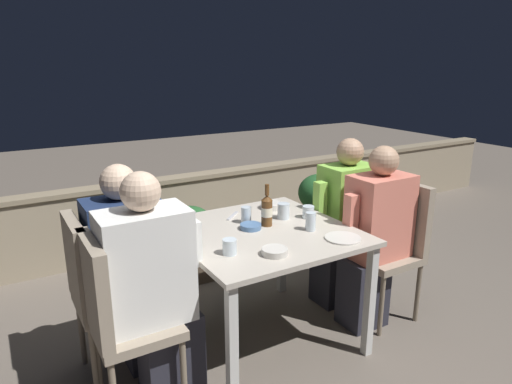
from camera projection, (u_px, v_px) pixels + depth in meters
name	position (u px, v px, depth m)	size (l,w,h in m)	color
ground_plane	(262.00, 338.00, 2.95)	(16.00, 16.00, 0.00)	#665B51
parapet_wall	(166.00, 213.00, 4.28)	(9.00, 0.18, 0.69)	gray
dining_table	(262.00, 243.00, 2.77)	(1.02, 1.03, 0.74)	#BCB2A3
planter_hedge	(168.00, 243.00, 3.61)	(0.79, 0.47, 0.60)	brown
chair_left_near	(115.00, 311.00, 2.18)	(0.41, 0.40, 0.95)	gray
person_white_polo	(155.00, 291.00, 2.26)	(0.50, 0.26, 1.24)	#282833
chair_left_far	(96.00, 284.00, 2.44)	(0.41, 0.40, 0.95)	gray
person_navy_jumper	(132.00, 269.00, 2.53)	(0.48, 0.26, 1.21)	#282833
chair_right_near	(395.00, 237.00, 3.09)	(0.41, 0.40, 0.95)	gray
person_coral_top	(374.00, 237.00, 2.98)	(0.48, 0.26, 1.22)	#282833
chair_right_far	(363.00, 222.00, 3.39)	(0.41, 0.40, 0.95)	gray
person_green_blouse	(342.00, 221.00, 3.28)	(0.47, 0.26, 1.21)	#282833
beer_bottle	(267.00, 210.00, 2.80)	(0.07, 0.07, 0.26)	brown
plate_0	(343.00, 238.00, 2.61)	(0.21, 0.21, 0.01)	silver
bowl_0	(251.00, 226.00, 2.76)	(0.13, 0.13, 0.03)	#4C709E
bowl_1	(272.00, 205.00, 3.15)	(0.15, 0.15, 0.04)	beige
bowl_2	(275.00, 251.00, 2.39)	(0.14, 0.14, 0.04)	beige
glass_cup_0	(246.00, 215.00, 2.85)	(0.06, 0.06, 0.10)	silver
glass_cup_1	(308.00, 212.00, 2.95)	(0.08, 0.08, 0.08)	silver
glass_cup_2	(311.00, 221.00, 2.73)	(0.06, 0.06, 0.11)	silver
glass_cup_3	(284.00, 211.00, 2.93)	(0.08, 0.08, 0.10)	silver
glass_cup_4	(230.00, 247.00, 2.39)	(0.08, 0.08, 0.08)	silver
fork_0	(233.00, 216.00, 2.99)	(0.14, 0.13, 0.01)	silver
potted_plant	(318.00, 206.00, 4.12)	(0.37, 0.37, 0.76)	#9E5638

